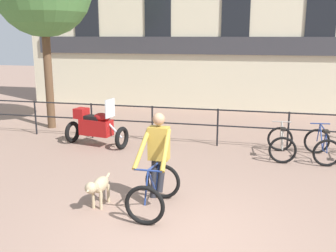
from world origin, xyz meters
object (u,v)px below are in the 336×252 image
object	(u,v)px
parked_bicycle_near_lamp	(281,143)
parked_bicycle_mid_left	(322,146)
dog	(98,186)
parked_motorcycle	(96,126)
cyclist_with_bike	(156,167)

from	to	relation	value
parked_bicycle_near_lamp	parked_bicycle_mid_left	bearing A→B (deg)	178.96
dog	parked_motorcycle	bearing A→B (deg)	117.55
parked_motorcycle	parked_bicycle_near_lamp	size ratio (longest dim) A/B	1.64
dog	parked_motorcycle	world-z (taller)	parked_motorcycle
parked_bicycle_near_lamp	parked_motorcycle	bearing A→B (deg)	0.30
cyclist_with_bike	dog	world-z (taller)	cyclist_with_bike
dog	parked_bicycle_near_lamp	xyz separation A→B (m)	(3.29, 3.85, -0.04)
parked_motorcycle	parked_bicycle_mid_left	bearing A→B (deg)	-78.21
cyclist_with_bike	parked_bicycle_mid_left	world-z (taller)	cyclist_with_bike
cyclist_with_bike	dog	size ratio (longest dim) A/B	1.90
parked_motorcycle	parked_bicycle_mid_left	size ratio (longest dim) A/B	1.57
dog	parked_motorcycle	distance (m)	4.10
cyclist_with_bike	parked_bicycle_near_lamp	distance (m)	4.30
parked_motorcycle	parked_bicycle_mid_left	xyz separation A→B (m)	(5.94, 0.12, -0.20)
parked_motorcycle	parked_bicycle_mid_left	distance (m)	5.94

